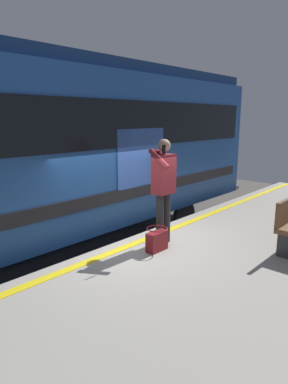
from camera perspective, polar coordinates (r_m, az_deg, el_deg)
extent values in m
plane|color=#4C4742|center=(6.71, -2.79, -15.50)|extent=(23.79, 23.79, 0.00)
cube|color=#9E998E|center=(5.39, 13.73, -17.55)|extent=(14.97, 4.14, 0.96)
cube|color=yellow|center=(6.12, -0.87, -8.43)|extent=(14.67, 0.16, 0.01)
cube|color=slate|center=(7.50, -9.51, -11.85)|extent=(19.45, 0.08, 0.16)
cube|color=slate|center=(8.59, -15.55, -8.91)|extent=(19.45, 0.08, 0.16)
cube|color=black|center=(5.46, -17.56, 10.67)|extent=(12.65, 0.03, 0.90)
cube|color=black|center=(5.66, -16.64, -3.46)|extent=(12.65, 0.03, 0.24)
cube|color=#3359B2|center=(6.98, -0.41, 5.81)|extent=(1.37, 0.02, 1.19)
cylinder|color=black|center=(9.06, 6.78, -4.07)|extent=(0.84, 0.12, 0.84)
cylinder|color=black|center=(10.48, -3.38, -1.70)|extent=(0.84, 0.12, 0.84)
cylinder|color=#262628|center=(6.03, 3.81, -4.29)|extent=(0.14, 0.14, 0.90)
cylinder|color=#262628|center=(5.90, 2.71, -4.67)|extent=(0.14, 0.14, 0.90)
cube|color=maroon|center=(5.78, 3.36, 3.03)|extent=(0.40, 0.24, 0.68)
sphere|color=maroon|center=(5.84, 2.17, 6.30)|extent=(0.20, 0.20, 0.20)
sphere|color=tan|center=(5.72, 3.43, 7.87)|extent=(0.22, 0.22, 0.22)
cylinder|color=maroon|center=(5.99, 4.86, 2.68)|extent=(0.09, 0.09, 0.61)
cylinder|color=maroon|center=(5.51, 2.54, 5.62)|extent=(0.09, 0.42, 0.33)
cube|color=black|center=(5.43, 3.38, 7.20)|extent=(0.07, 0.02, 0.15)
cube|color=maroon|center=(5.69, 2.21, -8.34)|extent=(0.40, 0.17, 0.33)
torus|color=maroon|center=(5.62, 2.22, -6.20)|extent=(0.36, 0.36, 0.02)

